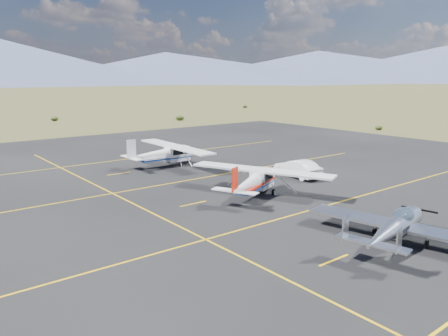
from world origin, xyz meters
name	(u,v)px	position (x,y,z in m)	size (l,w,h in m)	color
ground	(317,225)	(0.00, 0.00, 0.00)	(1600.00, 1600.00, 0.00)	#383D1C
apron	(235,198)	(0.00, 7.00, 0.00)	(72.00, 72.00, 0.02)	black
aircraft_low_wing	(397,226)	(0.76, -4.22, 0.98)	(6.88, 9.46, 2.05)	#B8BBBF
aircraft_cessna	(255,180)	(1.27, 6.39, 1.14)	(7.40, 9.77, 2.57)	white
aircraft_plain	(165,153)	(1.65, 18.74, 1.19)	(6.34, 10.57, 2.69)	white
sedan	(297,168)	(7.79, 8.55, 0.71)	(1.49, 4.26, 1.41)	white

